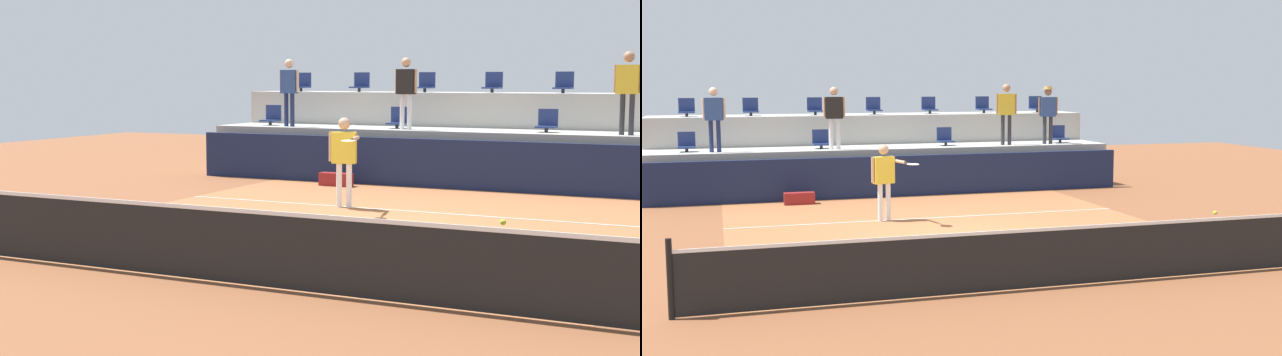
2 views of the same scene
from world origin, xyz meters
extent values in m
plane|color=brown|center=(0.00, 0.00, 0.00)|extent=(40.00, 40.00, 0.00)
cube|color=#A36038|center=(0.00, 1.00, 0.00)|extent=(9.00, 10.00, 0.01)
cube|color=silver|center=(0.00, 2.40, 0.01)|extent=(9.00, 0.06, 0.00)
cube|color=black|center=(0.00, -4.00, 0.46)|extent=(10.40, 0.01, 0.87)
cube|color=white|center=(0.00, -4.00, 0.89)|extent=(10.40, 0.02, 0.05)
cube|color=#141E42|center=(0.00, 6.00, 0.55)|extent=(13.00, 0.16, 1.10)
cube|color=#ADAAA3|center=(0.00, 7.30, 0.62)|extent=(13.00, 1.80, 1.25)
cube|color=#ADAAA3|center=(0.00, 9.10, 1.05)|extent=(13.00, 1.80, 2.10)
cylinder|color=#2D2D33|center=(-5.33, 7.15, 1.30)|extent=(0.08, 0.08, 0.10)
cube|color=navy|center=(-5.33, 7.15, 1.37)|extent=(0.44, 0.40, 0.04)
cube|color=navy|center=(-5.33, 7.33, 1.58)|extent=(0.44, 0.04, 0.38)
cylinder|color=#2D2D33|center=(-1.83, 7.15, 1.30)|extent=(0.08, 0.08, 0.10)
cube|color=navy|center=(-1.83, 7.15, 1.37)|extent=(0.44, 0.40, 0.04)
cube|color=navy|center=(-1.83, 7.33, 1.58)|extent=(0.44, 0.04, 0.38)
cylinder|color=#2D2D33|center=(1.74, 7.15, 1.30)|extent=(0.08, 0.08, 0.10)
cube|color=navy|center=(1.74, 7.15, 1.37)|extent=(0.44, 0.40, 0.04)
cube|color=navy|center=(1.74, 7.33, 1.58)|extent=(0.44, 0.04, 0.38)
cylinder|color=#2D2D33|center=(-5.35, 8.95, 2.15)|extent=(0.08, 0.08, 0.10)
cube|color=navy|center=(-5.35, 8.95, 2.22)|extent=(0.44, 0.40, 0.04)
cube|color=navy|center=(-5.35, 9.13, 2.43)|extent=(0.44, 0.04, 0.38)
cylinder|color=#2D2D33|center=(-3.60, 8.95, 2.15)|extent=(0.08, 0.08, 0.10)
cube|color=navy|center=(-3.60, 8.95, 2.22)|extent=(0.44, 0.40, 0.04)
cube|color=navy|center=(-3.60, 9.13, 2.43)|extent=(0.44, 0.04, 0.38)
cylinder|color=#2D2D33|center=(-1.75, 8.95, 2.15)|extent=(0.08, 0.08, 0.10)
cube|color=navy|center=(-1.75, 8.95, 2.22)|extent=(0.44, 0.40, 0.04)
cube|color=navy|center=(-1.75, 9.13, 2.43)|extent=(0.44, 0.04, 0.38)
cylinder|color=#2D2D33|center=(0.02, 8.95, 2.15)|extent=(0.08, 0.08, 0.10)
cube|color=navy|center=(0.02, 8.95, 2.22)|extent=(0.44, 0.40, 0.04)
cube|color=navy|center=(0.02, 9.13, 2.43)|extent=(0.44, 0.04, 0.38)
cylinder|color=#2D2D33|center=(1.76, 8.95, 2.15)|extent=(0.08, 0.08, 0.10)
cube|color=navy|center=(1.76, 8.95, 2.22)|extent=(0.44, 0.40, 0.04)
cube|color=navy|center=(1.76, 9.13, 2.43)|extent=(0.44, 0.04, 0.38)
cylinder|color=#2D2D33|center=(3.52, 8.95, 2.15)|extent=(0.08, 0.08, 0.10)
cube|color=navy|center=(3.52, 8.95, 2.22)|extent=(0.44, 0.40, 0.04)
cylinder|color=white|center=(-1.16, 2.34, 0.42)|extent=(0.13, 0.13, 0.84)
cylinder|color=white|center=(-0.97, 2.38, 0.42)|extent=(0.13, 0.13, 0.84)
cube|color=yellow|center=(-1.07, 2.36, 1.14)|extent=(0.48, 0.28, 0.60)
sphere|color=tan|center=(-1.07, 2.36, 1.60)|extent=(0.27, 0.27, 0.23)
cylinder|color=tan|center=(-1.32, 2.31, 1.16)|extent=(0.08, 0.08, 0.56)
cylinder|color=tan|center=(-0.75, 2.16, 1.34)|extent=(0.19, 0.54, 0.07)
cylinder|color=black|center=(-0.67, 1.80, 1.34)|extent=(0.09, 0.26, 0.04)
ellipsoid|color=silver|center=(-0.61, 1.53, 1.34)|extent=(0.32, 0.37, 0.03)
cylinder|color=navy|center=(-4.70, 6.87, 1.66)|extent=(0.13, 0.13, 0.83)
cylinder|color=navy|center=(-4.51, 6.83, 1.66)|extent=(0.13, 0.13, 0.83)
cube|color=#2D4C8C|center=(-4.61, 6.85, 2.37)|extent=(0.47, 0.25, 0.59)
sphere|color=beige|center=(-4.61, 6.85, 2.82)|extent=(0.26, 0.26, 0.22)
cylinder|color=beige|center=(-4.86, 6.89, 2.39)|extent=(0.08, 0.08, 0.55)
cylinder|color=beige|center=(-4.35, 6.81, 2.39)|extent=(0.08, 0.08, 0.55)
cylinder|color=white|center=(-1.59, 6.86, 1.67)|extent=(0.13, 0.13, 0.83)
cylinder|color=white|center=(-1.40, 6.84, 1.67)|extent=(0.13, 0.13, 0.83)
cube|color=black|center=(-1.49, 6.85, 2.38)|extent=(0.47, 0.25, 0.59)
sphere|color=tan|center=(-1.49, 6.85, 2.83)|extent=(0.26, 0.26, 0.23)
cylinder|color=tan|center=(-1.75, 6.89, 2.39)|extent=(0.08, 0.08, 0.55)
cylinder|color=tan|center=(-1.24, 6.81, 2.39)|extent=(0.08, 0.08, 0.55)
cylinder|color=#2D2D33|center=(3.39, 6.87, 1.69)|extent=(0.13, 0.13, 0.87)
cylinder|color=#2D2D33|center=(3.58, 6.83, 1.69)|extent=(0.13, 0.13, 0.87)
cube|color=yellow|center=(3.49, 6.85, 2.43)|extent=(0.50, 0.26, 0.62)
sphere|color=#A87A5B|center=(3.49, 6.85, 2.90)|extent=(0.27, 0.27, 0.24)
cylinder|color=#A87A5B|center=(3.22, 6.90, 2.45)|extent=(0.08, 0.08, 0.58)
sphere|color=#CCE033|center=(3.42, -3.38, 0.88)|extent=(0.07, 0.07, 0.07)
cube|color=maroon|center=(-2.63, 5.37, 0.15)|extent=(0.76, 0.28, 0.30)
camera|label=1|loc=(5.73, -12.72, 2.42)|focal=49.22mm
camera|label=2|loc=(-4.55, -14.60, 3.06)|focal=44.19mm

